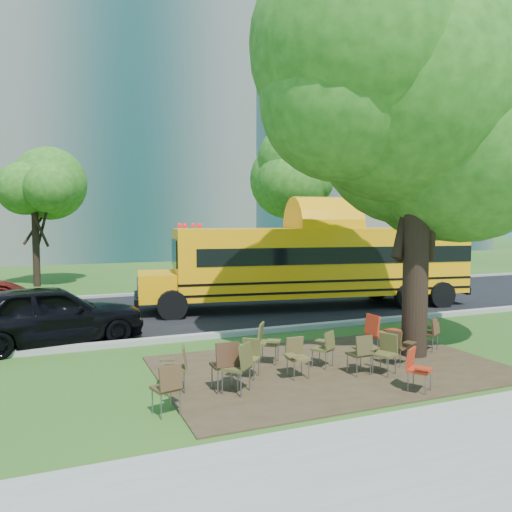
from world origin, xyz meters
name	(u,v)px	position (x,y,z in m)	size (l,w,h in m)	color
ground	(277,367)	(0.00, 0.00, 0.00)	(160.00, 160.00, 0.00)	#274D18
sidewalk	(457,481)	(0.00, -5.00, 0.02)	(60.00, 4.00, 0.04)	gray
dirt_patch	(331,367)	(1.00, -0.50, 0.01)	(7.00, 4.50, 0.03)	#382819
asphalt_road	(191,311)	(0.00, 7.00, 0.02)	(80.00, 8.00, 0.04)	black
kerb_near	(230,334)	(0.00, 3.00, 0.07)	(80.00, 0.25, 0.14)	gray
kerb_far	(165,293)	(0.00, 11.10, 0.07)	(80.00, 0.25, 0.14)	gray
building_right	(333,133)	(24.00, 38.00, 12.50)	(30.00, 16.00, 25.00)	gray
bg_tree_2	(34,196)	(-5.00, 16.00, 4.21)	(4.80, 4.80, 6.62)	black
bg_tree_3	(305,183)	(8.00, 14.00, 5.03)	(5.60, 5.60, 7.84)	black
bg_tree_4	(439,198)	(16.00, 13.00, 4.34)	(5.00, 5.00, 6.85)	black
main_tree	(419,122)	(3.21, -0.40, 5.20)	(7.20, 7.20, 8.81)	black
school_bus	(319,262)	(4.39, 6.02, 1.62)	(11.66, 4.13, 2.80)	#FFA208
chair_0	(169,383)	(-2.66, -1.71, 0.51)	(0.56, 0.59, 0.82)	#483119
chair_1	(227,360)	(-1.47, -1.06, 0.58)	(0.61, 0.55, 0.93)	#3E2516
chair_2	(240,362)	(-1.30, -1.24, 0.57)	(0.63, 0.79, 0.92)	#4A4520
chair_3	(296,354)	(0.01, -0.82, 0.49)	(0.52, 0.46, 0.79)	brown
chair_4	(362,350)	(1.29, -1.16, 0.51)	(0.54, 0.50, 0.83)	#41381C
chair_5	(417,366)	(1.64, -2.35, 0.49)	(0.52, 0.66, 0.79)	#B02A12
chair_6	(384,350)	(1.74, -1.29, 0.51)	(0.66, 0.56, 0.83)	brown
chair_7	(397,344)	(2.33, -0.92, 0.48)	(0.62, 0.53, 0.78)	#3D2A15
chair_8	(178,364)	(-2.28, -0.71, 0.51)	(0.49, 0.63, 0.83)	#43381D
chair_9	(249,354)	(-0.83, -0.47, 0.48)	(0.66, 0.52, 0.77)	brown
chair_10	(266,339)	(-0.14, 0.27, 0.54)	(0.59, 0.75, 0.88)	brown
chair_11	(325,345)	(0.88, -0.46, 0.49)	(0.53, 0.66, 0.79)	#504C22
chair_12	(378,331)	(2.42, -0.14, 0.59)	(0.59, 0.63, 0.96)	#B02912
chair_13	(431,331)	(3.84, -0.22, 0.50)	(0.54, 0.65, 0.81)	#4C2D1B
black_car	(50,315)	(-4.39, 3.80, 0.76)	(1.80, 4.47, 1.52)	black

